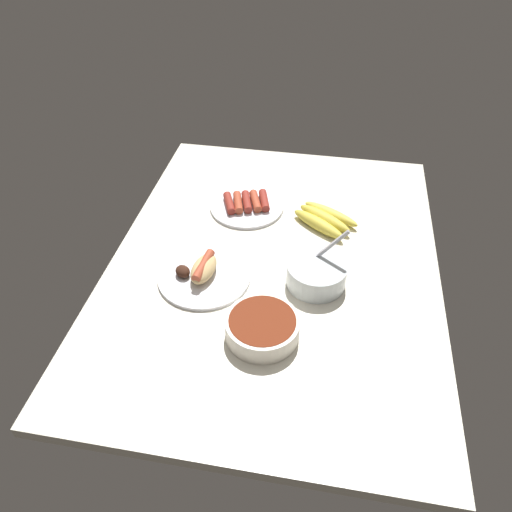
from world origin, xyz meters
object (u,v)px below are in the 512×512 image
bowl_coleslaw (316,273)px  plate_hotdog_assembled (203,273)px  plate_sausages (247,205)px  banana_bunch (324,219)px  bowl_chili (262,327)px

bowl_coleslaw → plate_hotdog_assembled: 30.06cm
plate_sausages → bowl_coleslaw: 38.91cm
banana_bunch → bowl_coleslaw: 26.13cm
plate_sausages → bowl_coleslaw: bowl_coleslaw is taller
banana_bunch → bowl_chili: (-46.10, 11.45, 1.14)cm
plate_sausages → bowl_coleslaw: size_ratio=1.46×
plate_sausages → banana_bunch: 25.12cm
plate_hotdog_assembled → bowl_chili: bearing=-131.9°
bowl_chili → bowl_coleslaw: (20.03, -11.03, 0.62)cm
banana_bunch → bowl_chili: bowl_chili is taller
plate_sausages → banana_bunch: size_ratio=1.10×
plate_sausages → plate_hotdog_assembled: size_ratio=0.93×
plate_sausages → banana_bunch: (-4.19, -24.76, 0.66)cm
bowl_chili → bowl_coleslaw: size_ratio=1.11×
banana_bunch → plate_sausages: bearing=80.4°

